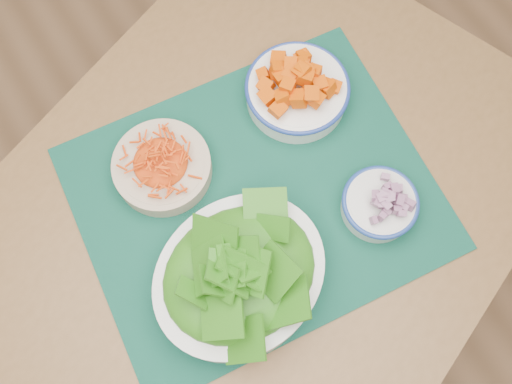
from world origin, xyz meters
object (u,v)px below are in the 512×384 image
squash_bowl (297,88)px  lettuce_bowl (239,274)px  placemat (256,198)px  onion_bowl (380,203)px  table (227,255)px  carrot_bowl (161,165)px

squash_bowl → lettuce_bowl: lettuce_bowl is taller
placemat → onion_bowl: bearing=-31.4°
lettuce_bowl → onion_bowl: 0.27m
lettuce_bowl → onion_bowl: (0.27, -0.02, -0.03)m
table → carrot_bowl: size_ratio=7.44×
placemat → carrot_bowl: 0.18m
table → onion_bowl: onion_bowl is taller
table → lettuce_bowl: size_ratio=4.47×
squash_bowl → carrot_bowl: bearing=178.9°
squash_bowl → onion_bowl: bearing=-90.4°
carrot_bowl → onion_bowl: (0.28, -0.26, 0.00)m
table → squash_bowl: bearing=12.0°
carrot_bowl → lettuce_bowl: (0.01, -0.24, 0.03)m
placemat → squash_bowl: (0.17, 0.13, 0.04)m
carrot_bowl → squash_bowl: bearing=-1.1°
placemat → squash_bowl: squash_bowl is taller
lettuce_bowl → placemat: bearing=38.0°
table → carrot_bowl: bearing=76.9°
squash_bowl → onion_bowl: squash_bowl is taller
carrot_bowl → onion_bowl: size_ratio=1.36×
table → squash_bowl: squash_bowl is taller
table → carrot_bowl: 0.22m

